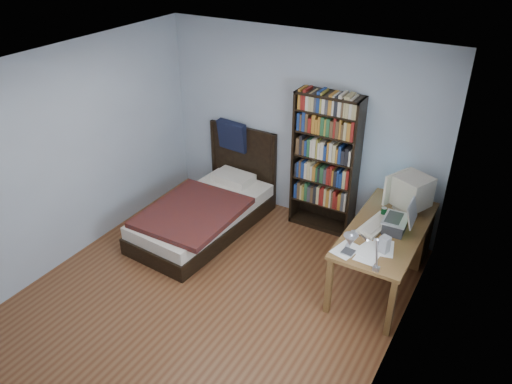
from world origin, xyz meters
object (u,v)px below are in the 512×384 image
Objects in this scene: soda_can at (384,212)px; bed at (207,210)px; desk at (395,232)px; laptop at (397,223)px; keyboard at (376,225)px; speaker at (384,245)px; bookshelf at (325,164)px; crt_monitor at (410,191)px; desk_lamp at (355,243)px.

bed is at bearing -173.32° from soda_can.
desk is 0.65m from laptop.
keyboard is at bearing -177.76° from laptop.
speaker reaches higher than desk.
keyboard is at bearing -39.49° from bookshelf.
laptop is 0.31m from soda_can.
bookshelf is at bearing 166.76° from crt_monitor.
speaker is at bearing -88.83° from crt_monitor.
speaker reaches higher than soda_can.
bed reaches higher than keyboard.
desk is at bearing 112.03° from speaker.
speaker is at bearing -45.63° from bookshelf.
keyboard is (-0.11, -0.48, 0.33)m from desk.
soda_can is (-0.12, 1.33, -0.45)m from desk_lamp.
laptop is 1.18m from desk_lamp.
crt_monitor is 0.92m from speaker.
desk_lamp reaches higher than keyboard.
desk is 0.98m from speaker.
desk is 9.03× the size of speaker.
crt_monitor reaches higher than bed.
speaker is (0.10, -0.89, 0.40)m from desk.
laptop is at bearing 85.33° from desk_lamp.
laptop is 0.63× the size of desk_lamp.
crt_monitor reaches higher than laptop.
laptop is 2.20× the size of speaker.
soda_can is (-0.21, 0.64, -0.03)m from speaker.
soda_can is at bearing 99.67° from keyboard.
soda_can is (-0.11, -0.25, 0.37)m from desk.
crt_monitor is 4.54× the size of soda_can.
crt_monitor is 0.99× the size of keyboard.
bed is (-2.45, -0.04, -0.58)m from laptop.
crt_monitor is 0.81× the size of desk_lamp.
speaker is 1.60× the size of soda_can.
bed reaches higher than speaker.
soda_can reaches higher than desk.
crt_monitor is at bearing 80.35° from keyboard.
laptop is at bearing 13.48° from keyboard.
desk is at bearing -15.34° from bookshelf.
crt_monitor reaches higher than speaker.
speaker is at bearing -72.07° from soda_can.
soda_can is at bearing -29.77° from bookshelf.
speaker is (0.09, 0.69, -0.41)m from desk_lamp.
laptop is at bearing -47.38° from soda_can.
desk_lamp is 2.17m from bookshelf.
speaker is (0.02, -0.91, -0.16)m from crt_monitor.
keyboard is 0.24m from soda_can.
crt_monitor is 0.59m from keyboard.
speaker is 0.10× the size of bookshelf.
bookshelf is at bearing 150.23° from soda_can.
desk_lamp is 1.41m from soda_can.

